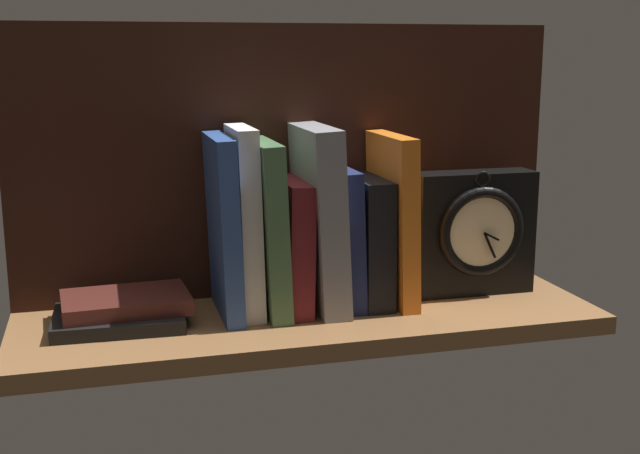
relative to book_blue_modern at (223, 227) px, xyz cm
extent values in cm
cube|color=brown|center=(11.46, -3.19, -13.64)|extent=(80.72, 24.71, 2.50)
cube|color=black|center=(11.46, 8.56, 7.46)|extent=(80.72, 1.20, 39.69)
cube|color=#2D4C8E|center=(0.00, 0.00, 0.00)|extent=(3.33, 14.87, 24.85)
cube|color=silver|center=(2.96, 0.00, 0.56)|extent=(3.38, 12.06, 25.95)
cube|color=#476B44|center=(6.11, 0.00, -0.44)|extent=(3.88, 15.19, 23.99)
cube|color=maroon|center=(9.56, 0.00, -3.19)|extent=(3.77, 13.69, 18.47)
cube|color=gray|center=(13.54, 0.00, 0.46)|extent=(5.29, 15.92, 25.86)
cube|color=#192147|center=(17.16, 0.00, -2.51)|extent=(3.45, 12.32, 19.85)
cube|color=black|center=(20.80, 0.00, -3.25)|extent=(4.25, 12.80, 18.31)
cube|color=orange|center=(24.46, 0.00, -0.24)|extent=(3.47, 15.05, 24.36)
cube|color=black|center=(37.49, 0.80, -3.20)|extent=(18.38, 5.44, 18.38)
torus|color=black|center=(37.49, -2.31, -2.39)|extent=(13.37, 1.64, 13.37)
cylinder|color=beige|center=(37.49, -2.31, -2.39)|extent=(10.79, 0.60, 10.79)
cube|color=black|center=(38.67, -2.81, -2.99)|extent=(2.49, 0.30, 1.45)
cube|color=black|center=(38.43, -2.81, -4.29)|extent=(2.14, 0.30, 3.92)
torus|color=black|center=(37.49, -1.91, 5.29)|extent=(2.44, 0.44, 2.44)
cube|color=black|center=(-14.46, -1.10, -11.46)|extent=(17.33, 12.94, 1.86)
cube|color=#471E19|center=(-13.44, -0.35, -9.48)|extent=(17.22, 12.03, 2.10)
camera|label=1|loc=(-15.99, -108.45, 23.51)|focal=45.98mm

